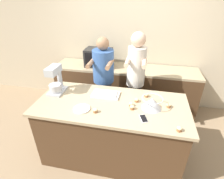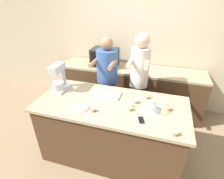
% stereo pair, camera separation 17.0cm
% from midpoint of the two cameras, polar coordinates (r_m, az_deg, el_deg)
% --- Properties ---
extents(ground_plane, '(16.00, 16.00, 0.00)m').
position_cam_midpoint_polar(ground_plane, '(2.91, -1.97, -19.95)').
color(ground_plane, '#937A5B').
extents(back_wall, '(10.00, 0.06, 2.70)m').
position_cam_midpoint_polar(back_wall, '(3.62, 4.00, 15.68)').
color(back_wall, beige).
rests_on(back_wall, ground_plane).
extents(island_counter, '(1.98, 0.90, 0.93)m').
position_cam_midpoint_polar(island_counter, '(2.57, -2.15, -13.14)').
color(island_counter, '#4C331E').
rests_on(island_counter, ground_plane).
extents(back_counter, '(2.80, 0.60, 0.91)m').
position_cam_midpoint_polar(back_counter, '(3.63, 2.72, 0.48)').
color(back_counter, '#4C331E').
rests_on(back_counter, ground_plane).
extents(person_left, '(0.35, 0.51, 1.62)m').
position_cam_midpoint_polar(person_left, '(2.97, -4.38, 2.04)').
color(person_left, '#33384C').
rests_on(person_left, ground_plane).
extents(person_right, '(0.30, 0.48, 1.72)m').
position_cam_midpoint_polar(person_right, '(2.84, 5.89, 2.54)').
color(person_right, '#232328').
rests_on(person_right, ground_plane).
extents(stand_mixer, '(0.20, 0.30, 0.40)m').
position_cam_midpoint_polar(stand_mixer, '(2.60, -19.70, 2.54)').
color(stand_mixer, '#B2B7BC').
rests_on(stand_mixer, island_counter).
extents(mixing_bowl, '(0.26, 0.26, 0.15)m').
position_cam_midpoint_polar(mixing_bowl, '(2.19, 10.79, -4.26)').
color(mixing_bowl, '#BCBCC1').
rests_on(mixing_bowl, island_counter).
extents(baking_tray, '(0.38, 0.22, 0.04)m').
position_cam_midpoint_polar(baking_tray, '(2.45, -4.07, -1.56)').
color(baking_tray, silver).
rests_on(baking_tray, island_counter).
extents(microwave_oven, '(0.51, 0.36, 0.34)m').
position_cam_midpoint_polar(microwave_oven, '(3.48, -5.81, 10.34)').
color(microwave_oven, black).
rests_on(microwave_oven, back_counter).
extents(cell_phone, '(0.11, 0.16, 0.01)m').
position_cam_midpoint_polar(cell_phone, '(2.04, 7.95, -9.47)').
color(cell_phone, silver).
rests_on(cell_phone, island_counter).
extents(small_plate, '(0.21, 0.21, 0.02)m').
position_cam_midpoint_polar(small_plate, '(2.21, -12.07, -6.26)').
color(small_plate, white).
rests_on(small_plate, island_counter).
extents(cupcake_0, '(0.06, 0.06, 0.05)m').
position_cam_midpoint_polar(cupcake_0, '(1.96, 18.79, -12.14)').
color(cupcake_0, '#9E6038').
rests_on(cupcake_0, island_counter).
extents(cupcake_1, '(0.06, 0.06, 0.05)m').
position_cam_midpoint_polar(cupcake_1, '(2.22, 4.08, -4.86)').
color(cupcake_1, '#9E6038').
rests_on(cupcake_1, island_counter).
extents(cupcake_2, '(0.06, 0.06, 0.05)m').
position_cam_midpoint_polar(cupcake_2, '(2.28, 16.05, -5.09)').
color(cupcake_2, '#9E6038').
rests_on(cupcake_2, island_counter).
extents(cupcake_3, '(0.06, 0.06, 0.05)m').
position_cam_midpoint_polar(cupcake_3, '(2.43, 9.25, -1.86)').
color(cupcake_3, '#9E6038').
rests_on(cupcake_3, island_counter).
extents(cupcake_4, '(0.06, 0.06, 0.05)m').
position_cam_midpoint_polar(cupcake_4, '(2.31, 5.98, -3.47)').
color(cupcake_4, '#9E6038').
rests_on(cupcake_4, island_counter).
extents(cupcake_5, '(0.06, 0.06, 0.05)m').
position_cam_midpoint_polar(cupcake_5, '(2.12, -7.75, -6.84)').
color(cupcake_5, '#9E6038').
rests_on(cupcake_5, island_counter).
extents(cupcake_6, '(0.06, 0.06, 0.05)m').
position_cam_midpoint_polar(cupcake_6, '(2.16, 4.37, -5.89)').
color(cupcake_6, '#9E6038').
rests_on(cupcake_6, island_counter).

